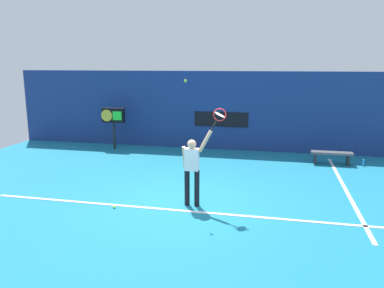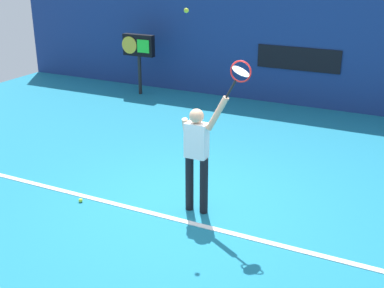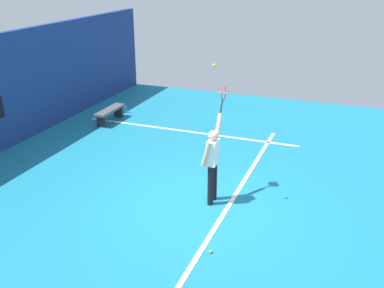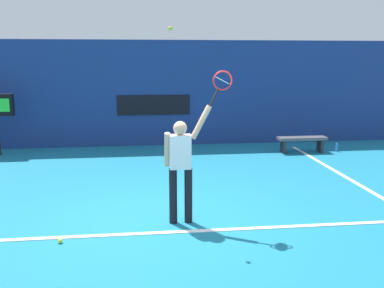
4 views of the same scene
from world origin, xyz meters
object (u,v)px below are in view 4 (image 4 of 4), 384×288
object	(u,v)px
tennis_player	(181,163)
water_bottle	(336,147)
tennis_racket	(222,83)
court_bench	(302,141)
spare_ball	(60,241)
tennis_ball	(170,29)

from	to	relation	value
tennis_player	water_bottle	size ratio (longest dim) A/B	8.10
tennis_racket	court_bench	world-z (taller)	tennis_racket
tennis_racket	court_bench	size ratio (longest dim) A/B	0.44
tennis_racket	water_bottle	size ratio (longest dim) A/B	2.56
court_bench	spare_ball	bearing A→B (deg)	-136.33
tennis_player	tennis_racket	distance (m)	1.43
tennis_player	tennis_ball	xyz separation A→B (m)	(-0.15, -0.04, 2.09)
tennis_ball	court_bench	xyz separation A→B (m)	(4.10, 4.97, -2.76)
tennis_player	tennis_racket	size ratio (longest dim) A/B	3.17
water_bottle	tennis_player	bearing A→B (deg)	-135.44
court_bench	water_bottle	bearing A→B (deg)	0.00
tennis_racket	spare_ball	distance (m)	3.41
tennis_racket	court_bench	distance (m)	6.25
tennis_ball	tennis_racket	bearing A→B (deg)	2.90
tennis_player	court_bench	bearing A→B (deg)	51.28
tennis_racket	court_bench	bearing A→B (deg)	56.20
tennis_ball	spare_ball	size ratio (longest dim) A/B	1.00
tennis_racket	spare_ball	size ratio (longest dim) A/B	9.03
water_bottle	spare_ball	distance (m)	8.80
tennis_racket	water_bottle	bearing A→B (deg)	48.56
tennis_ball	court_bench	size ratio (longest dim) A/B	0.05
court_bench	tennis_player	bearing A→B (deg)	-128.72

